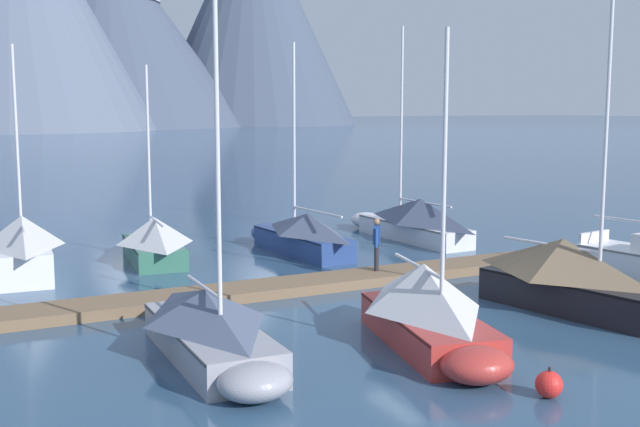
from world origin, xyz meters
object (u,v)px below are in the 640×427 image
object	(u,v)px
sailboat_far_berth	(300,233)
mooring_buoy_channel_marker	(549,384)
sailboat_nearest_berth	(23,246)
sailboat_mid_dock_port	(153,240)
sailboat_mid_dock_starboard	(429,309)
sailboat_second_berth	(212,329)
sailboat_end_of_dock	(411,220)
person_on_dock	(377,241)
sailboat_outer_slip	(578,279)

from	to	relation	value
sailboat_far_berth	mooring_buoy_channel_marker	bearing A→B (deg)	-99.11
sailboat_nearest_berth	sailboat_far_berth	distance (m)	9.87
sailboat_mid_dock_port	sailboat_mid_dock_starboard	size ratio (longest dim) A/B	0.97
sailboat_second_berth	sailboat_nearest_berth	bearing A→B (deg)	102.07
sailboat_nearest_berth	sailboat_second_berth	distance (m)	11.58
sailboat_mid_dock_port	sailboat_mid_dock_starboard	distance (m)	13.31
sailboat_end_of_dock	mooring_buoy_channel_marker	xyz separation A→B (m)	(-7.97, -16.18, -0.58)
sailboat_second_berth	sailboat_mid_dock_port	size ratio (longest dim) A/B	1.22
sailboat_nearest_berth	mooring_buoy_channel_marker	size ratio (longest dim) A/B	12.37
sailboat_mid_dock_starboard	sailboat_far_berth	distance (m)	12.18
sailboat_far_berth	person_on_dock	distance (m)	5.23
person_on_dock	mooring_buoy_channel_marker	bearing A→B (deg)	-104.23
sailboat_end_of_dock	mooring_buoy_channel_marker	size ratio (longest dim) A/B	14.48
sailboat_nearest_berth	mooring_buoy_channel_marker	bearing A→B (deg)	-66.05
sailboat_end_of_dock	person_on_dock	bearing A→B (deg)	-132.77
sailboat_outer_slip	sailboat_mid_dock_port	bearing A→B (deg)	123.23
sailboat_second_berth	sailboat_mid_dock_starboard	bearing A→B (deg)	-16.67
sailboat_second_berth	sailboat_mid_dock_starboard	size ratio (longest dim) A/B	1.18
sailboat_second_berth	sailboat_mid_dock_starboard	xyz separation A→B (m)	(4.79, -1.43, 0.17)
sailboat_far_berth	person_on_dock	size ratio (longest dim) A/B	4.67
sailboat_outer_slip	person_on_dock	distance (m)	6.61
sailboat_end_of_dock	sailboat_nearest_berth	bearing A→B (deg)	178.83
sailboat_nearest_berth	person_on_dock	bearing A→B (deg)	-31.34
sailboat_far_berth	sailboat_end_of_dock	world-z (taller)	sailboat_end_of_dock
sailboat_mid_dock_port	person_on_dock	xyz separation A→B (m)	(5.50, -6.34, 0.49)
sailboat_mid_dock_starboard	sailboat_second_berth	bearing A→B (deg)	163.33
sailboat_end_of_dock	mooring_buoy_channel_marker	distance (m)	18.04
sailboat_mid_dock_port	mooring_buoy_channel_marker	distance (m)	17.01
sailboat_mid_dock_port	person_on_dock	bearing A→B (deg)	-49.03
sailboat_nearest_berth	sailboat_outer_slip	world-z (taller)	sailboat_outer_slip
sailboat_mid_dock_port	sailboat_outer_slip	world-z (taller)	sailboat_outer_slip
mooring_buoy_channel_marker	sailboat_end_of_dock	bearing A→B (deg)	63.78
sailboat_far_berth	mooring_buoy_channel_marker	xyz separation A→B (m)	(-2.50, -15.63, -0.50)
sailboat_outer_slip	sailboat_end_of_dock	size ratio (longest dim) A/B	0.95
sailboat_nearest_berth	sailboat_outer_slip	size ratio (longest dim) A/B	0.90
sailboat_nearest_berth	sailboat_end_of_dock	size ratio (longest dim) A/B	0.85
sailboat_mid_dock_starboard	person_on_dock	distance (m)	7.24
person_on_dock	mooring_buoy_channel_marker	world-z (taller)	person_on_dock
sailboat_far_berth	sailboat_outer_slip	xyz separation A→B (m)	(2.76, -11.26, 0.15)
sailboat_outer_slip	mooring_buoy_channel_marker	world-z (taller)	sailboat_outer_slip
sailboat_far_berth	sailboat_outer_slip	bearing A→B (deg)	-76.25
sailboat_second_berth	sailboat_end_of_dock	world-z (taller)	sailboat_end_of_dock
sailboat_second_berth	person_on_dock	distance (m)	9.21
sailboat_far_berth	sailboat_mid_dock_port	bearing A→B (deg)	168.07
sailboat_nearest_berth	sailboat_mid_dock_starboard	distance (m)	14.65
sailboat_second_berth	sailboat_far_berth	size ratio (longest dim) A/B	1.08
sailboat_second_berth	person_on_dock	world-z (taller)	sailboat_second_berth
sailboat_outer_slip	sailboat_far_berth	bearing A→B (deg)	103.75
sailboat_outer_slip	person_on_dock	xyz separation A→B (m)	(-2.62, 6.06, 0.35)
sailboat_nearest_berth	sailboat_second_berth	xyz separation A→B (m)	(2.42, -11.32, -0.25)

